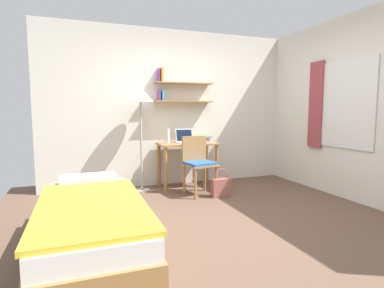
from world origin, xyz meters
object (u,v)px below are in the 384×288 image
object	(u,v)px
laptop	(185,139)
handbag	(221,187)
desk	(188,152)
water_bottle	(168,136)
standing_lamp	(140,100)
desk_chair	(198,161)
book_stack	(204,139)
bed	(92,225)

from	to	relation	value
laptop	handbag	size ratio (longest dim) A/B	0.71
desk	water_bottle	world-z (taller)	water_bottle
standing_lamp	water_bottle	xyz separation A→B (m)	(0.45, 0.06, -0.57)
desk_chair	handbag	bearing A→B (deg)	-43.05
water_bottle	handbag	distance (m)	1.20
desk	book_stack	bearing A→B (deg)	8.97
desk	book_stack	world-z (taller)	book_stack
laptop	water_bottle	xyz separation A→B (m)	(-0.30, -0.01, 0.06)
book_stack	handbag	bearing A→B (deg)	-93.53
desk	water_bottle	xyz separation A→B (m)	(-0.32, 0.04, 0.27)
water_bottle	handbag	bearing A→B (deg)	-52.55
bed	book_stack	world-z (taller)	book_stack
desk	book_stack	xyz separation A→B (m)	(0.32, 0.05, 0.20)
standing_lamp	laptop	size ratio (longest dim) A/B	5.40
desk	book_stack	distance (m)	0.38
book_stack	desk_chair	bearing A→B (deg)	-120.62
standing_lamp	desk	bearing A→B (deg)	1.34
desk	handbag	xyz separation A→B (m)	(0.27, -0.73, -0.43)
water_bottle	handbag	size ratio (longest dim) A/B	0.57
laptop	water_bottle	world-z (taller)	water_bottle
water_bottle	book_stack	xyz separation A→B (m)	(0.64, 0.01, -0.07)
book_stack	bed	bearing A→B (deg)	-133.97
desk	standing_lamp	xyz separation A→B (m)	(-0.77, -0.02, 0.84)
desk	laptop	size ratio (longest dim) A/B	3.22
standing_lamp	water_bottle	distance (m)	0.72
standing_lamp	handbag	bearing A→B (deg)	-34.42
bed	laptop	world-z (taller)	laptop
standing_lamp	laptop	world-z (taller)	standing_lamp
desk_chair	book_stack	world-z (taller)	desk_chair
bed	water_bottle	world-z (taller)	water_bottle
desk_chair	standing_lamp	world-z (taller)	standing_lamp
book_stack	handbag	distance (m)	1.01
bed	book_stack	distance (m)	2.79
desk_chair	laptop	bearing A→B (deg)	93.12
laptop	handbag	world-z (taller)	laptop
desk	desk_chair	xyz separation A→B (m)	(0.00, -0.48, -0.08)
laptop	standing_lamp	bearing A→B (deg)	-174.76
laptop	book_stack	world-z (taller)	laptop
laptop	bed	bearing A→B (deg)	-128.35
standing_lamp	water_bottle	size ratio (longest dim) A/B	6.73
water_bottle	book_stack	size ratio (longest dim) A/B	0.99
desk_chair	water_bottle	bearing A→B (deg)	121.86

